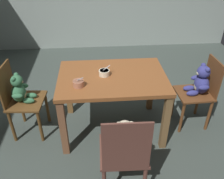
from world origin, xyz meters
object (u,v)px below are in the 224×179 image
object	(u,v)px
dining_table	(112,85)
porridge_bowl_terracotta_near_left	(78,83)
teddy_chair_near_left	(20,95)
teddy_chair_near_front	(124,146)
teddy_chair_near_right	(200,86)
porridge_bowl_cream_center	(104,73)

from	to	relation	value
dining_table	porridge_bowl_terracotta_near_left	world-z (taller)	porridge_bowl_terracotta_near_left
porridge_bowl_terracotta_near_left	teddy_chair_near_left	bearing A→B (deg)	162.80
teddy_chair_near_front	teddy_chair_near_right	bearing A→B (deg)	-47.54
teddy_chair_near_right	porridge_bowl_terracotta_near_left	bearing A→B (deg)	5.89
dining_table	teddy_chair_near_left	bearing A→B (deg)	178.18
teddy_chair_near_right	teddy_chair_near_front	distance (m)	1.32
teddy_chair_near_front	porridge_bowl_cream_center	distance (m)	0.90
teddy_chair_near_right	porridge_bowl_terracotta_near_left	world-z (taller)	teddy_chair_near_right
teddy_chair_near_front	teddy_chair_near_left	size ratio (longest dim) A/B	1.06
dining_table	porridge_bowl_cream_center	xyz separation A→B (m)	(-0.09, 0.03, 0.15)
dining_table	teddy_chair_near_front	bearing A→B (deg)	-87.99
teddy_chair_near_right	porridge_bowl_terracotta_near_left	distance (m)	1.42
porridge_bowl_cream_center	porridge_bowl_terracotta_near_left	world-z (taller)	porridge_bowl_terracotta_near_left
teddy_chair_near_right	teddy_chair_near_front	xyz separation A→B (m)	(-1.00, -0.87, -0.00)
dining_table	porridge_bowl_cream_center	bearing A→B (deg)	163.36
dining_table	teddy_chair_near_front	xyz separation A→B (m)	(0.03, -0.84, -0.08)
teddy_chair_near_left	porridge_bowl_terracotta_near_left	xyz separation A→B (m)	(0.67, -0.21, 0.24)
teddy_chair_near_front	porridge_bowl_terracotta_near_left	world-z (taller)	teddy_chair_near_front
porridge_bowl_cream_center	teddy_chair_near_left	bearing A→B (deg)	179.58
porridge_bowl_cream_center	teddy_chair_near_right	bearing A→B (deg)	0.08
dining_table	teddy_chair_near_right	size ratio (longest dim) A/B	1.35
teddy_chair_near_left	porridge_bowl_cream_center	distance (m)	0.97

